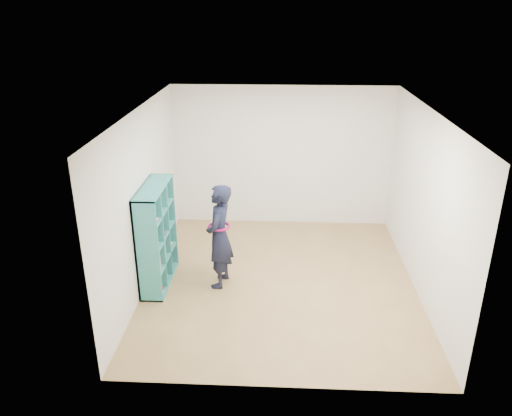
{
  "coord_description": "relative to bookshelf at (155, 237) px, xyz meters",
  "views": [
    {
      "loc": [
        -0.03,
        -6.58,
        3.93
      ],
      "look_at": [
        -0.38,
        0.3,
        1.08
      ],
      "focal_mm": 35.0,
      "sensor_mm": 36.0,
      "label": 1
    }
  ],
  "objects": [
    {
      "name": "floor",
      "position": [
        1.85,
        0.09,
        -0.75
      ],
      "size": [
        4.5,
        4.5,
        0.0
      ],
      "primitive_type": "plane",
      "color": "olive",
      "rests_on": "ground"
    },
    {
      "name": "smartphone",
      "position": [
        0.83,
        0.1,
        0.14
      ],
      "size": [
        0.01,
        0.11,
        0.14
      ],
      "rotation": [
        0.41,
        0.0,
        -0.02
      ],
      "color": "silver",
      "rests_on": "person"
    },
    {
      "name": "wall_front",
      "position": [
        1.85,
        -2.16,
        0.55
      ],
      "size": [
        4.0,
        0.02,
        2.6
      ],
      "primitive_type": "cube",
      "color": "silver",
      "rests_on": "floor"
    },
    {
      "name": "wall_left",
      "position": [
        -0.15,
        0.09,
        0.55
      ],
      "size": [
        0.02,
        4.5,
        2.6
      ],
      "primitive_type": "cube",
      "color": "silver",
      "rests_on": "floor"
    },
    {
      "name": "ceiling",
      "position": [
        1.85,
        0.09,
        1.85
      ],
      "size": [
        4.5,
        4.5,
        0.0
      ],
      "primitive_type": "plane",
      "color": "white",
      "rests_on": "wall_back"
    },
    {
      "name": "person",
      "position": [
        0.95,
        -0.01,
        0.04
      ],
      "size": [
        0.46,
        0.63,
        1.58
      ],
      "rotation": [
        0.0,
        0.0,
        -1.73
      ],
      "color": "black",
      "rests_on": "floor"
    },
    {
      "name": "bookshelf",
      "position": [
        0.0,
        0.0,
        0.0
      ],
      "size": [
        0.34,
        1.15,
        1.53
      ],
      "color": "teal",
      "rests_on": "floor"
    },
    {
      "name": "wall_back",
      "position": [
        1.85,
        2.34,
        0.55
      ],
      "size": [
        4.0,
        0.02,
        2.6
      ],
      "primitive_type": "cube",
      "color": "silver",
      "rests_on": "floor"
    },
    {
      "name": "wall_right",
      "position": [
        3.85,
        0.09,
        0.55
      ],
      "size": [
        0.02,
        4.5,
        2.6
      ],
      "primitive_type": "cube",
      "color": "silver",
      "rests_on": "floor"
    }
  ]
}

